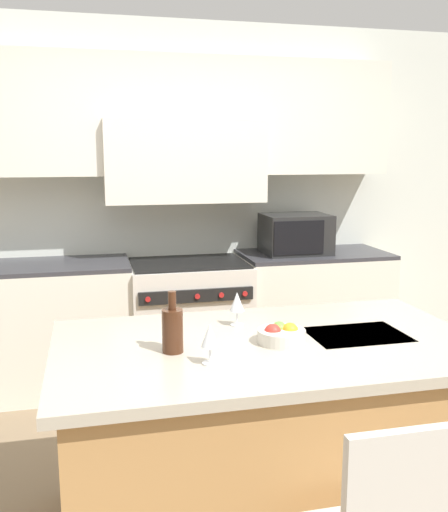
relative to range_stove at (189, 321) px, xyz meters
name	(u,v)px	position (x,y,z in m)	size (l,w,h in m)	color
ground_plane	(247,504)	(0.00, -1.65, -0.46)	(10.00, 10.00, 0.00)	#7A664C
back_cabinetry	(181,170)	(0.00, 0.27, 1.13)	(10.00, 0.46, 2.70)	silver
back_counter	(188,319)	(0.00, 0.02, 0.01)	(3.17, 0.62, 0.94)	silver
range_stove	(189,321)	(0.00, 0.00, 0.00)	(0.87, 0.70, 0.91)	beige
microwave	(296,234)	(0.85, 0.02, 0.64)	(0.50, 0.39, 0.31)	black
kitchen_island	(268,434)	(0.05, -1.81, -0.01)	(1.88, 1.08, 0.89)	#B7844C
wine_bottle	(173,329)	(-0.39, -1.84, 0.54)	(0.09, 0.09, 0.26)	#422314
wine_glass_near	(210,337)	(-0.26, -2.01, 0.55)	(0.07, 0.07, 0.16)	white
wine_glass_far	(237,303)	(-0.03, -1.55, 0.55)	(0.07, 0.07, 0.16)	white
fruit_bowl	(281,334)	(0.10, -1.83, 0.47)	(0.21, 0.21, 0.09)	silver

